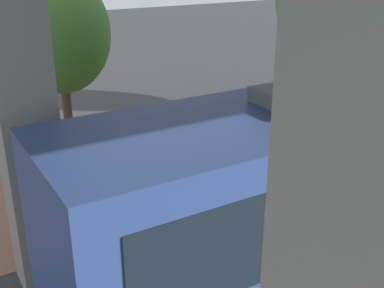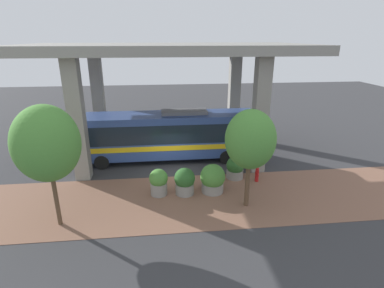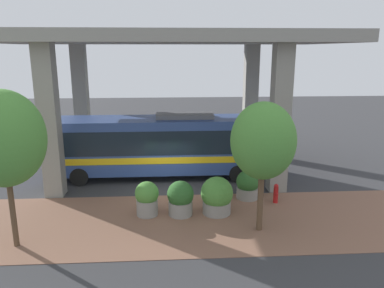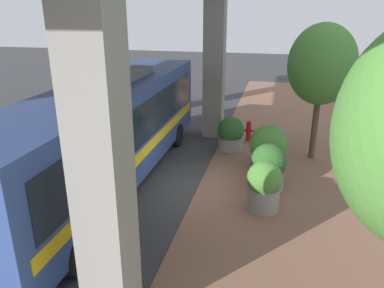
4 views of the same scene
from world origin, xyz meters
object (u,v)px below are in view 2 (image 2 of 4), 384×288
Objects in this scene: planter_back at (213,179)px; planter_extra at (159,182)px; planter_front at (185,181)px; planter_middle at (235,168)px; fire_hydrant at (257,174)px; street_tree_far at (47,144)px; bus at (167,134)px; street_tree_near at (250,140)px.

planter_extra is at bearing 89.87° from planter_back.
planter_back is (0.06, -1.64, 0.04)m from planter_front.
fire_hydrant is at bearing -117.99° from planter_middle.
planter_front is 1.01× the size of planter_extra.
planter_middle is (1.71, -3.39, -0.09)m from planter_front.
planter_extra is at bearing -63.16° from street_tree_far.
planter_back is 0.29× the size of street_tree_far.
planter_front is at bearing -92.65° from planter_extra.
fire_hydrant is 12.02m from street_tree_far.
planter_front is (-5.27, -0.85, -1.22)m from bus.
planter_extra is at bearing 108.62° from planter_middle.
fire_hydrant is 3.17m from planter_back.
planter_middle is at bearing 62.01° from fire_hydrant.
street_tree_far reaches higher than planter_extra.
planter_front reaches higher than planter_extra.
fire_hydrant is at bearing -127.58° from bus.
street_tree_far is at bearing 110.57° from planter_front.
street_tree_far is at bearing 107.34° from fire_hydrant.
planter_back is 3.73m from street_tree_near.
planter_extra is at bearing 87.35° from planter_front.
planter_back is at bearing 133.30° from planter_middle.
bus is 5.89m from planter_back.
planter_extra reaches higher than planter_middle.
planter_extra is at bearing 173.00° from bus.
planter_back is (-1.65, 1.75, 0.13)m from planter_middle.
planter_middle is at bearing -130.02° from bus.
bus is 2.18× the size of street_tree_far.
planter_back reaches higher than fire_hydrant.
street_tree_near is (-2.70, 1.45, 3.27)m from fire_hydrant.
planter_front is (-1.05, 4.63, 0.30)m from fire_hydrant.
planter_extra is (0.07, 1.49, 0.01)m from planter_front.
street_tree_near is (-6.92, -4.03, 1.76)m from bus.
bus reaches higher than planter_front.
fire_hydrant is at bearing -28.27° from street_tree_near.
planter_middle is at bearing -63.19° from planter_front.
planter_middle reaches higher than fire_hydrant.
planter_front is 0.93× the size of planter_back.
fire_hydrant is 0.56× the size of planter_back.
street_tree_far reaches higher than street_tree_near.
planter_front is at bearing 92.17° from planter_back.
planter_middle is 0.92× the size of planter_extra.
planter_back is (-5.21, -2.49, -1.18)m from bus.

